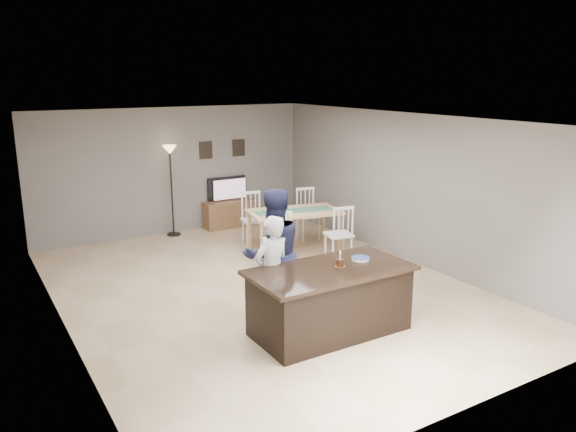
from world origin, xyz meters
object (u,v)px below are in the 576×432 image
television (228,189)px  man (273,254)px  dining_table (294,218)px  floor_lamp (170,166)px  tv_console (230,214)px  kitchen_island (330,300)px  woman (272,272)px  birthday_cake (340,263)px  plate_stack (360,259)px

television → man: bearing=71.7°
dining_table → floor_lamp: bearing=136.3°
tv_console → kitchen_island: bearing=-102.2°
television → woman: 5.39m
birthday_cake → floor_lamp: size_ratio=0.11×
tv_console → birthday_cake: bearing=-100.7°
dining_table → television: bearing=108.2°
woman → man: (0.18, 0.28, 0.15)m
kitchen_island → birthday_cake: 0.52m
woman → kitchen_island: bearing=127.4°
birthday_cake → plate_stack: (0.39, 0.07, -0.03)m
kitchen_island → birthday_cake: birthday_cake is taller
kitchen_island → dining_table: size_ratio=0.96×
woman → dining_table: woman is taller
television → floor_lamp: bearing=2.1°
birthday_cake → plate_stack: birthday_cake is taller
kitchen_island → plate_stack: plate_stack is taller
floor_lamp → kitchen_island: bearing=-88.6°
birthday_cake → dining_table: size_ratio=0.09×
plate_stack → floor_lamp: size_ratio=0.13×
birthday_cake → kitchen_island: bearing=177.5°
kitchen_island → man: man is taller
dining_table → birthday_cake: bearing=-100.2°
kitchen_island → man: 1.03m
tv_console → woman: size_ratio=0.77×
tv_console → dining_table: dining_table is taller
plate_stack → dining_table: (0.92, 3.20, -0.25)m
kitchen_island → dining_table: (1.47, 3.26, 0.22)m
kitchen_island → birthday_cake: (0.15, -0.01, 0.50)m
birthday_cake → plate_stack: 0.40m
kitchen_island → man: (-0.39, 0.83, 0.47)m
dining_table → man: bearing=-115.6°
floor_lamp → man: bearing=-93.0°
dining_table → floor_lamp: 2.95m
woman → floor_lamp: bearing=-103.1°
woman → dining_table: bearing=-135.1°
kitchen_island → woman: (-0.56, 0.55, 0.33)m
woman → floor_lamp: 5.11m
woman → plate_stack: size_ratio=6.32×
man → dining_table: 3.06m
kitchen_island → dining_table: dining_table is taller
tv_console → dining_table: (0.27, -2.31, 0.37)m
kitchen_island → television: bearing=78.0°
man → plate_stack: size_ratio=7.51×
television → woman: bearing=70.9°
television → floor_lamp: floor_lamp is taller
woman → tv_console: bearing=-117.6°
kitchen_island → television: size_ratio=2.35×
kitchen_island → dining_table: 3.58m
television → floor_lamp: 1.48m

